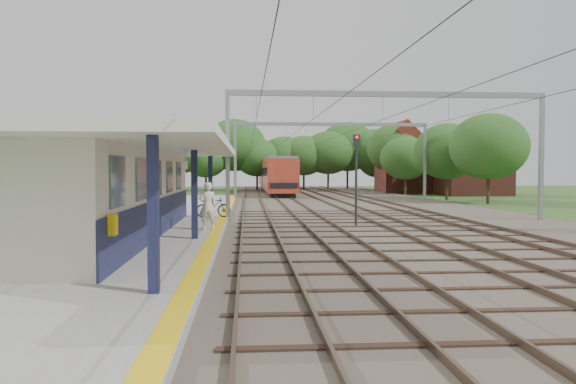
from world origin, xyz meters
name	(u,v)px	position (x,y,z in m)	size (l,w,h in m)	color
ground	(399,277)	(0.00, 0.00, 0.00)	(160.00, 160.00, 0.00)	#2D4C1E
ballast_bed	(347,204)	(4.00, 30.00, 0.05)	(18.00, 90.00, 0.10)	#473D33
platform	(177,223)	(-7.50, 14.00, 0.17)	(5.00, 52.00, 0.35)	gray
yellow_stripe	(222,219)	(-5.25, 14.00, 0.35)	(0.45, 52.00, 0.01)	yellow
station_building	(117,191)	(-8.88, 7.00, 2.04)	(3.41, 18.00, 3.40)	beige
canopy	(141,147)	(-7.77, 6.00, 3.64)	(6.40, 20.00, 3.44)	#121538
rail_tracks	(316,203)	(1.50, 30.00, 0.18)	(11.80, 88.00, 0.15)	brown
catenary_system	(350,132)	(3.39, 25.28, 5.51)	(17.22, 88.00, 7.00)	gray
tree_band	(308,153)	(3.84, 57.12, 4.92)	(31.72, 30.88, 8.82)	#382619
house_near	(473,168)	(21.00, 46.00, 2.99)	(7.00, 6.12, 7.89)	brown
house_far	(413,166)	(16.00, 52.00, 3.23)	(8.00, 6.12, 8.66)	brown
person	(208,206)	(-5.63, 8.91, 1.34)	(0.72, 0.48, 1.99)	white
bicycle	(213,207)	(-5.76, 15.00, 0.90)	(0.51, 1.82, 1.09)	black
train	(274,174)	(-0.50, 57.63, 2.24)	(3.08, 38.35, 4.03)	black
signal_post	(356,168)	(1.35, 12.72, 2.92)	(0.31, 0.27, 4.56)	black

